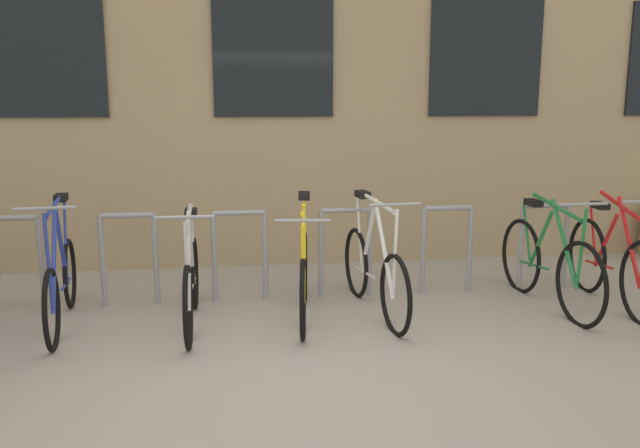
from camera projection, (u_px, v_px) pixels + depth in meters
name	position (u px, v px, depth m)	size (l,w,h in m)	color
ground_plane	(310.00, 384.00, 4.29)	(42.00, 42.00, 0.00)	#9E998E
storefront_building	(261.00, 67.00, 9.64)	(28.00, 5.54, 4.69)	tan
bike_rack	(239.00, 247.00, 5.99)	(6.52, 0.05, 0.86)	gray
bicycle_red	(613.00, 264.00, 5.86)	(0.44, 1.74, 1.07)	black
bicycle_silver	(191.00, 282.00, 5.37)	(0.44, 1.64, 1.03)	black
bicycle_white	(374.00, 270.00, 5.68)	(0.44, 1.74, 1.08)	black
bicycle_yellow	(304.00, 275.00, 5.58)	(0.44, 1.65, 1.07)	black
bicycle_green	(548.00, 264.00, 5.85)	(0.44, 1.76, 1.05)	black
bicycle_blue	(61.00, 281.00, 5.36)	(0.44, 1.70, 1.10)	black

